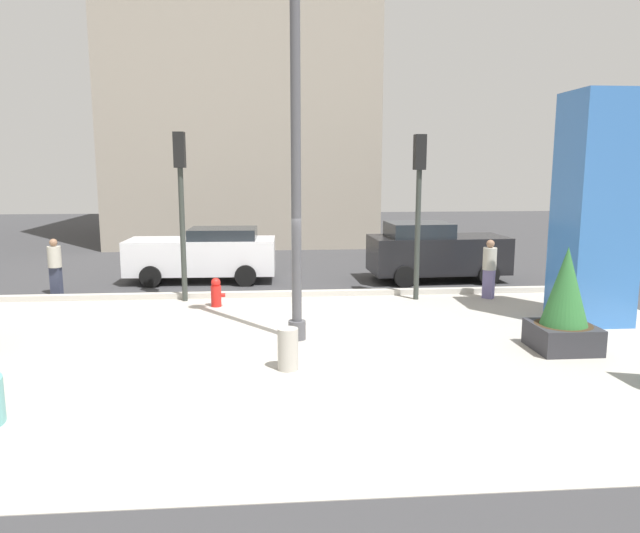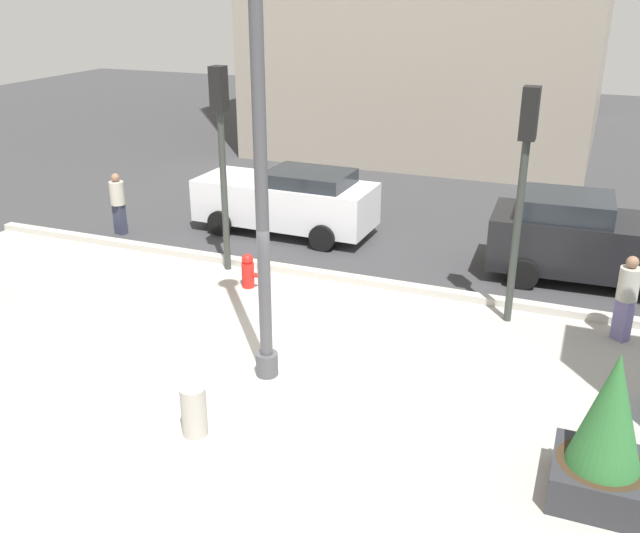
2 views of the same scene
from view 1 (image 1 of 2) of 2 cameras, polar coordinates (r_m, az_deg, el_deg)
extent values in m
plane|color=#38383A|center=(17.10, -4.38, -2.31)|extent=(60.00, 60.00, 0.00)
cube|color=#ADA89E|center=(11.29, -4.14, -8.55)|extent=(18.00, 10.00, 0.02)
cube|color=#B7B2A8|center=(16.22, -4.36, -2.67)|extent=(18.00, 0.24, 0.16)
cylinder|color=#4C4C51|center=(12.20, -2.23, -6.16)|extent=(0.36, 0.36, 0.40)
cylinder|color=#4C4C51|center=(11.75, -2.34, 10.66)|extent=(0.20, 0.20, 7.46)
cube|color=#3870BC|center=(14.60, 25.06, 5.00)|extent=(1.43, 1.43, 5.15)
cube|color=#2D2D33|center=(12.41, 22.36, -6.34)|extent=(1.14, 1.14, 0.52)
cylinder|color=#382819|center=(12.35, 22.43, -5.28)|extent=(1.08, 1.08, 0.04)
cone|color=#2D6B33|center=(12.18, 22.66, -1.74)|extent=(0.88, 0.88, 1.51)
cylinder|color=red|center=(15.22, -9.99, -2.84)|extent=(0.26, 0.26, 0.55)
sphere|color=red|center=(15.15, -10.03, -1.53)|extent=(0.24, 0.24, 0.24)
cylinder|color=red|center=(15.20, -9.36, -2.74)|extent=(0.12, 0.10, 0.10)
cylinder|color=#B2ADA3|center=(10.38, -3.11, -7.99)|extent=(0.36, 0.36, 0.75)
cylinder|color=#333833|center=(15.81, 9.39, 2.94)|extent=(0.14, 0.14, 3.44)
cube|color=black|center=(15.71, 9.61, 10.83)|extent=(0.28, 0.32, 0.90)
sphere|color=red|center=(15.88, 9.46, 10.82)|extent=(0.18, 0.18, 0.18)
cylinder|color=#333833|center=(15.81, -13.11, 2.92)|extent=(0.14, 0.14, 3.49)
cube|color=black|center=(15.72, -13.41, 10.89)|extent=(0.28, 0.32, 0.90)
sphere|color=red|center=(15.90, -13.36, 11.85)|extent=(0.18, 0.18, 0.18)
cube|color=black|center=(18.80, 11.28, 1.18)|extent=(4.26, 2.02, 1.12)
cube|color=#1E2328|center=(18.52, 9.51, 3.54)|extent=(1.95, 1.70, 0.44)
cylinder|color=black|center=(20.17, 13.91, 0.18)|extent=(0.65, 0.25, 0.64)
cylinder|color=black|center=(18.49, 15.95, -0.75)|extent=(0.65, 0.25, 0.64)
cylinder|color=black|center=(19.40, 6.73, 0.03)|extent=(0.65, 0.25, 0.64)
cylinder|color=black|center=(17.64, 8.16, -0.96)|extent=(0.65, 0.25, 0.64)
cube|color=silver|center=(18.65, -11.34, 1.01)|extent=(4.55, 1.84, 1.05)
cube|color=#1E2328|center=(18.48, -9.33, 3.16)|extent=(2.07, 1.57, 0.33)
cylinder|color=black|center=(18.15, -16.03, -0.94)|extent=(0.65, 0.24, 0.64)
cylinder|color=black|center=(19.80, -14.95, -0.04)|extent=(0.65, 0.24, 0.64)
cylinder|color=black|center=(17.74, -7.20, -0.87)|extent=(0.65, 0.24, 0.64)
cylinder|color=black|center=(19.43, -6.86, 0.04)|extent=(0.65, 0.24, 0.64)
cube|color=slate|center=(16.56, 15.96, -1.65)|extent=(0.34, 0.33, 0.79)
cylinder|color=#B2AD9E|center=(16.44, 16.07, 0.73)|extent=(0.51, 0.51, 0.59)
sphere|color=#8C664C|center=(16.39, 16.13, 2.12)|extent=(0.21, 0.21, 0.21)
cube|color=#33384C|center=(17.96, -24.11, -1.29)|extent=(0.31, 0.24, 0.78)
cylinder|color=#B2AD9E|center=(17.86, -24.26, 0.86)|extent=(0.42, 0.42, 0.58)
sphere|color=#8C664C|center=(17.81, -24.34, 2.12)|extent=(0.21, 0.21, 0.21)
cube|color=#9E9384|center=(32.93, -7.26, 22.27)|extent=(11.85, 13.86, 21.61)
camera|label=2|loc=(6.23, 60.73, 28.30)|focal=39.77mm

